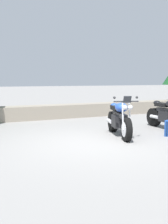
{
  "coord_description": "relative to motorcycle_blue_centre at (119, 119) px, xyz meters",
  "views": [
    {
      "loc": [
        -3.24,
        -6.1,
        1.59
      ],
      "look_at": [
        0.26,
        1.2,
        0.65
      ],
      "focal_mm": 44.88,
      "sensor_mm": 36.0,
      "label": 1
    }
  ],
  "objects": [
    {
      "name": "stone_wall",
      "position": [
        -1.03,
        4.31,
        -0.21
      ],
      "size": [
        36.0,
        0.8,
        0.55
      ],
      "primitive_type": "cube",
      "color": "gray",
      "rests_on": "ground"
    },
    {
      "name": "motorcycle_blue_centre",
      "position": [
        0.0,
        0.0,
        0.0
      ],
      "size": [
        0.91,
        2.01,
        1.18
      ],
      "color": "black",
      "rests_on": "ground"
    },
    {
      "name": "motorcycle_black_far_right",
      "position": [
        1.97,
        0.2,
        0.0
      ],
      "size": [
        0.67,
        2.07,
        1.18
      ],
      "color": "black",
      "rests_on": "ground"
    },
    {
      "name": "ground_plane",
      "position": [
        -1.03,
        -0.49,
        -0.49
      ],
      "size": [
        120.0,
        120.0,
        0.0
      ],
      "primitive_type": "plane",
      "color": "gray"
    }
  ]
}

